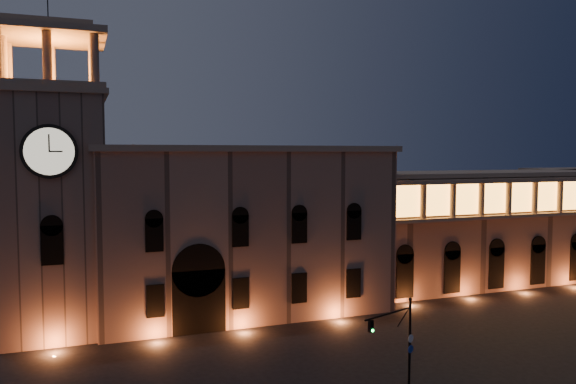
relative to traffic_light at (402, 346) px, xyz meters
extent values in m
cube|color=#846556|center=(-4.43, 24.37, 4.90)|extent=(30.00, 12.00, 17.00)
cube|color=gray|center=(-4.43, 24.37, 13.70)|extent=(30.80, 12.80, 0.60)
cube|color=black|center=(-10.43, 18.97, -0.60)|extent=(5.00, 1.40, 6.00)
cylinder|color=black|center=(-10.43, 18.97, 2.40)|extent=(5.00, 1.40, 5.00)
cube|color=#FA9A32|center=(-10.43, 18.77, -0.80)|extent=(4.20, 0.20, 5.00)
cube|color=#846556|center=(-22.93, 23.37, 7.40)|extent=(9.00, 9.00, 22.00)
cube|color=gray|center=(-22.93, 23.37, 18.65)|extent=(9.80, 9.80, 0.50)
cylinder|color=black|center=(-22.93, 18.69, 13.40)|extent=(4.60, 0.35, 4.60)
cylinder|color=beige|center=(-22.93, 18.55, 13.40)|extent=(4.00, 0.12, 4.00)
cube|color=gray|center=(-22.93, 23.37, 19.15)|extent=(9.40, 9.40, 0.50)
cube|color=#FA9A32|center=(-22.93, 23.37, 19.45)|extent=(6.80, 6.80, 0.15)
cylinder|color=gray|center=(-22.93, 19.57, 21.50)|extent=(0.76, 0.76, 4.20)
cylinder|color=gray|center=(-19.13, 19.57, 21.50)|extent=(0.76, 0.76, 4.20)
cylinder|color=gray|center=(-26.73, 27.17, 21.50)|extent=(0.76, 0.76, 4.20)
cylinder|color=gray|center=(-22.93, 27.17, 21.50)|extent=(0.76, 0.76, 4.20)
cylinder|color=gray|center=(-19.13, 27.17, 21.50)|extent=(0.76, 0.76, 4.20)
cylinder|color=gray|center=(-26.73, 23.37, 21.50)|extent=(0.76, 0.76, 4.20)
cylinder|color=gray|center=(-19.13, 23.37, 21.50)|extent=(0.76, 0.76, 4.20)
cube|color=gray|center=(-22.93, 23.37, 23.90)|extent=(9.80, 9.80, 0.60)
cube|color=gray|center=(-22.93, 23.37, 24.50)|extent=(7.50, 7.50, 0.60)
cylinder|color=black|center=(-22.93, 23.37, 26.80)|extent=(0.10, 0.10, 4.00)
cube|color=#7F6051|center=(29.57, 26.37, 3.40)|extent=(40.00, 10.00, 14.00)
cube|color=gray|center=(29.57, 26.37, 10.65)|extent=(40.60, 10.60, 0.50)
cube|color=gray|center=(29.57, 20.87, 5.70)|extent=(40.00, 1.20, 0.40)
cube|color=gray|center=(29.57, 20.87, 10.00)|extent=(40.00, 1.40, 0.50)
cube|color=#FA9A32|center=(29.57, 21.42, 7.90)|extent=(38.00, 0.15, 3.60)
cylinder|color=gray|center=(11.57, 20.87, 7.90)|extent=(0.70, 0.70, 4.00)
cylinder|color=gray|center=(15.57, 20.87, 7.90)|extent=(0.70, 0.70, 4.00)
cylinder|color=gray|center=(19.57, 20.87, 7.90)|extent=(0.70, 0.70, 4.00)
cylinder|color=gray|center=(23.57, 20.87, 7.90)|extent=(0.70, 0.70, 4.00)
cylinder|color=gray|center=(27.57, 20.87, 7.90)|extent=(0.70, 0.70, 4.00)
cylinder|color=gray|center=(31.57, 20.87, 7.90)|extent=(0.70, 0.70, 4.00)
cylinder|color=gray|center=(35.57, 20.87, 7.90)|extent=(0.70, 0.70, 4.00)
cylinder|color=black|center=(0.78, 0.30, -0.29)|extent=(0.19, 0.19, 6.62)
sphere|color=black|center=(0.78, 0.30, 3.12)|extent=(0.26, 0.26, 0.26)
cylinder|color=black|center=(-1.43, -0.53, 2.55)|extent=(4.46, 1.78, 0.11)
cube|color=black|center=(-3.11, -1.17, 2.08)|extent=(0.36, 0.35, 0.80)
cylinder|color=#0CE53F|center=(-3.06, -1.31, 1.81)|extent=(0.19, 0.13, 0.17)
cylinder|color=silver|center=(0.79, 0.16, 0.38)|extent=(0.54, 0.24, 0.57)
cylinder|color=navy|center=(0.79, 0.16, -0.38)|extent=(0.54, 0.24, 0.57)
camera|label=1|loc=(-20.53, -32.69, 13.24)|focal=35.00mm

